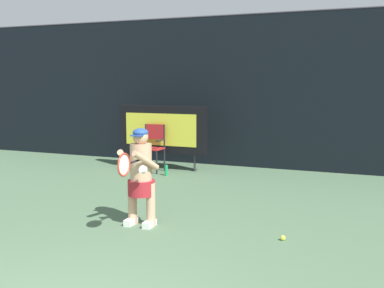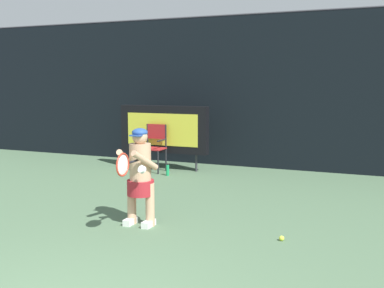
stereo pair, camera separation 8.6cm
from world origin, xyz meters
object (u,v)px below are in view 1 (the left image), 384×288
(tennis_ball_spare, at_px, (283,238))
(scoreboard, at_px, (162,129))
(water_bottle, at_px, (166,170))
(tennis_player, at_px, (141,174))
(umpire_chair, at_px, (152,145))
(tennis_racket, at_px, (125,165))

(tennis_ball_spare, bearing_deg, scoreboard, 132.43)
(scoreboard, relative_size, water_bottle, 8.30)
(tennis_player, bearing_deg, scoreboard, 111.75)
(scoreboard, xyz_separation_m, tennis_ball_spare, (3.68, -4.02, -0.91))
(tennis_player, height_order, tennis_ball_spare, tennis_player)
(umpire_chair, distance_m, water_bottle, 0.80)
(tennis_player, xyz_separation_m, tennis_ball_spare, (2.03, 0.10, -0.72))
(umpire_chair, height_order, tennis_ball_spare, umpire_chair)
(tennis_player, distance_m, tennis_ball_spare, 2.16)
(water_bottle, bearing_deg, tennis_racket, -72.00)
(scoreboard, distance_m, tennis_ball_spare, 5.53)
(water_bottle, bearing_deg, scoreboard, 121.57)
(tennis_ball_spare, bearing_deg, umpire_chair, 135.61)
(tennis_player, xyz_separation_m, tennis_racket, (0.09, -0.59, 0.24))
(tennis_player, distance_m, tennis_racket, 0.65)
(tennis_ball_spare, bearing_deg, water_bottle, 134.33)
(scoreboard, distance_m, tennis_racket, 5.02)
(water_bottle, relative_size, tennis_racket, 0.44)
(water_bottle, bearing_deg, tennis_player, -70.45)
(umpire_chair, bearing_deg, scoreboard, 74.82)
(water_bottle, height_order, tennis_racket, tennis_racket)
(water_bottle, distance_m, tennis_ball_spare, 4.65)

